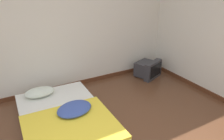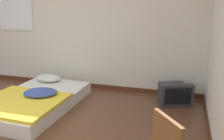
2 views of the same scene
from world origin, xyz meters
name	(u,v)px [view 2 (image 2 of 2)]	position (x,y,z in m)	size (l,w,h in m)	color
wall_back	(73,26)	(-0.02, 2.49, 1.29)	(7.73, 0.08, 2.60)	silver
mattress_bed	(34,100)	(-0.19, 1.18, 0.14)	(1.32, 2.04, 0.36)	silver
crt_tv	(174,93)	(2.12, 2.06, 0.19)	(0.65, 0.61, 0.41)	#333338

